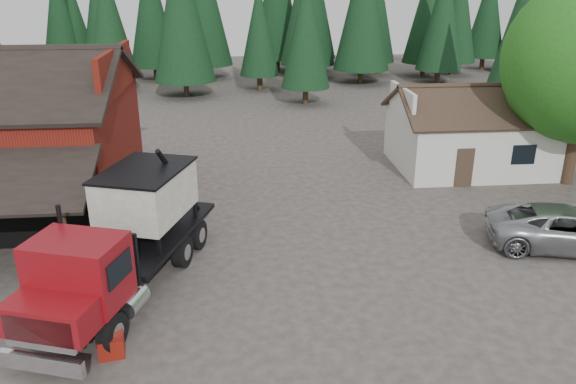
{
  "coord_description": "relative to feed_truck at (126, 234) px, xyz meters",
  "views": [
    {
      "loc": [
        0.24,
        -15.57,
        9.97
      ],
      "look_at": [
        2.23,
        5.43,
        1.8
      ],
      "focal_mm": 35.0,
      "sensor_mm": 36.0,
      "label": 1
    }
  ],
  "objects": [
    {
      "name": "near_pine_d",
      "position": [
        -0.52,
        32.5,
        5.36
      ],
      "size": [
        5.28,
        5.28,
        13.4
      ],
      "color": "#382619",
      "rests_on": "ground"
    },
    {
      "name": "near_pine_c",
      "position": [
        25.48,
        24.5,
        4.86
      ],
      "size": [
        4.84,
        4.84,
        12.4
      ],
      "color": "#382619",
      "rests_on": "ground"
    },
    {
      "name": "feed_truck",
      "position": [
        0.0,
        0.0,
        0.0
      ],
      "size": [
        5.43,
        9.95,
        4.35
      ],
      "rotation": [
        0.0,
        0.0,
        -0.32
      ],
      "color": "black",
      "rests_on": "ground"
    },
    {
      "name": "farmhouse",
      "position": [
        16.48,
        11.5,
        -0.37
      ],
      "size": [
        8.6,
        6.42,
        4.65
      ],
      "color": "silver",
      "rests_on": "ground"
    },
    {
      "name": "equip_box",
      "position": [
        -0.01,
        -3.36,
        -1.73
      ],
      "size": [
        0.89,
        1.21,
        0.6
      ],
      "primitive_type": "cube",
      "rotation": [
        0.0,
        0.0,
        0.19
      ],
      "color": "maroon",
      "rests_on": "ground"
    },
    {
      "name": "near_pine_b",
      "position": [
        9.48,
        28.5,
        3.86
      ],
      "size": [
        3.96,
        3.96,
        10.4
      ],
      "color": "#382619",
      "rests_on": "ground"
    },
    {
      "name": "ground",
      "position": [
        3.48,
        -1.5,
        -2.03
      ],
      "size": [
        120.0,
        120.0,
        0.0
      ],
      "primitive_type": "plane",
      "color": "#403832",
      "rests_on": "ground"
    },
    {
      "name": "silver_car",
      "position": [
        16.34,
        1.5,
        -1.2
      ],
      "size": [
        6.47,
        4.17,
        1.66
      ],
      "primitive_type": "imported",
      "rotation": [
        0.0,
        0.0,
        1.32
      ],
      "color": "#9C9EA3",
      "rests_on": "ground"
    },
    {
      "name": "conifer_backdrop",
      "position": [
        3.48,
        40.5,
        -2.03
      ],
      "size": [
        76.0,
        16.0,
        16.0
      ],
      "primitive_type": null,
      "color": "black",
      "rests_on": "ground"
    }
  ]
}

